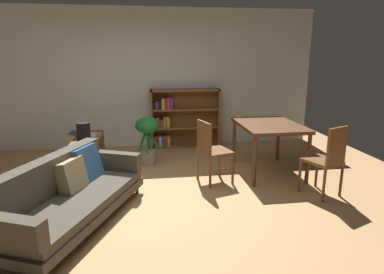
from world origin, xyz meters
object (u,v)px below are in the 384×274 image
(fabric_couch, at_px, (67,193))
(desk_speaker, at_px, (84,132))
(dining_table, at_px, (269,129))
(dining_chair_far, at_px, (211,148))
(open_laptop, at_px, (85,135))
(dining_chair_near, at_px, (327,158))
(media_console, at_px, (88,154))
(bookshelf, at_px, (180,118))
(potted_floor_plant, at_px, (147,134))

(fabric_couch, relative_size, desk_speaker, 7.38)
(dining_table, distance_m, dining_chair_far, 1.04)
(open_laptop, distance_m, dining_chair_near, 3.70)
(media_console, relative_size, bookshelf, 0.78)
(dining_table, relative_size, bookshelf, 0.86)
(bookshelf, bearing_deg, potted_floor_plant, -121.89)
(dining_chair_near, bearing_deg, media_console, 155.16)
(fabric_couch, xyz_separation_m, desk_speaker, (-0.05, 1.51, 0.34))
(media_console, height_order, bookshelf, bookshelf)
(desk_speaker, bearing_deg, potted_floor_plant, 19.94)
(media_console, xyz_separation_m, potted_floor_plant, (0.96, 0.14, 0.27))
(open_laptop, relative_size, dining_table, 0.36)
(open_laptop, xyz_separation_m, bookshelf, (1.69, 1.06, 0.02))
(bookshelf, bearing_deg, dining_table, -55.35)
(fabric_couch, xyz_separation_m, open_laptop, (-0.10, 1.88, 0.22))
(dining_chair_near, distance_m, dining_chair_far, 1.56)
(potted_floor_plant, distance_m, dining_chair_near, 2.82)
(fabric_couch, distance_m, dining_chair_far, 2.03)
(open_laptop, distance_m, desk_speaker, 0.39)
(potted_floor_plant, bearing_deg, dining_chair_far, -46.64)
(bookshelf, bearing_deg, media_console, -143.16)
(fabric_couch, relative_size, dining_chair_near, 2.25)
(desk_speaker, distance_m, bookshelf, 2.18)
(potted_floor_plant, height_order, bookshelf, bookshelf)
(dining_chair_near, xyz_separation_m, bookshelf, (-1.61, 2.73, 0.04))
(fabric_couch, height_order, potted_floor_plant, potted_floor_plant)
(dining_table, bearing_deg, dining_chair_near, -67.21)
(fabric_couch, height_order, open_laptop, fabric_couch)
(media_console, bearing_deg, fabric_couch, -88.48)
(media_console, xyz_separation_m, dining_chair_near, (3.25, -1.50, 0.26))
(fabric_couch, relative_size, media_console, 2.02)
(dining_table, distance_m, dining_chair_near, 1.09)
(fabric_couch, xyz_separation_m, potted_floor_plant, (0.91, 1.86, 0.20))
(media_console, height_order, open_laptop, open_laptop)
(dining_chair_near, distance_m, bookshelf, 3.17)
(open_laptop, height_order, potted_floor_plant, potted_floor_plant)
(fabric_couch, xyz_separation_m, dining_chair_near, (3.20, 0.22, 0.19))
(open_laptop, relative_size, dining_chair_far, 0.47)
(media_console, height_order, desk_speaker, desk_speaker)
(dining_table, xyz_separation_m, dining_chair_near, (0.42, -0.99, -0.17))
(open_laptop, bearing_deg, fabric_couch, -86.87)
(media_console, height_order, potted_floor_plant, potted_floor_plant)
(dining_chair_far, xyz_separation_m, bookshelf, (-0.22, 2.03, 0.05))
(desk_speaker, distance_m, dining_chair_near, 3.50)
(media_console, distance_m, bookshelf, 2.06)
(potted_floor_plant, bearing_deg, fabric_couch, -116.15)
(potted_floor_plant, relative_size, dining_chair_far, 0.90)
(dining_chair_far, height_order, bookshelf, bookshelf)
(potted_floor_plant, bearing_deg, dining_table, -19.03)
(media_console, distance_m, dining_chair_far, 2.04)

